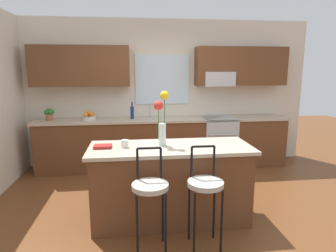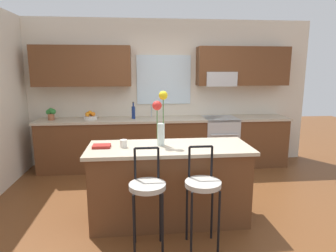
{
  "view_description": "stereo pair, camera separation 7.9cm",
  "coord_description": "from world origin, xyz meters",
  "px_view_note": "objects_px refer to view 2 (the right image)",
  "views": [
    {
      "loc": [
        -0.55,
        -3.49,
        1.8
      ],
      "look_at": [
        -0.07,
        0.55,
        1.0
      ],
      "focal_mm": 31.06,
      "sensor_mm": 36.0,
      "label": 1
    },
    {
      "loc": [
        -0.48,
        -3.5,
        1.8
      ],
      "look_at": [
        -0.07,
        0.55,
        1.0
      ],
      "focal_mm": 31.06,
      "sensor_mm": 36.0,
      "label": 2
    }
  ],
  "objects_px": {
    "mug_ceramic": "(124,144)",
    "bottle_olive_oil": "(133,112)",
    "oven_range": "(219,142)",
    "fruit_bowl_oranges": "(90,116)",
    "kitchen_island": "(169,183)",
    "bar_stool_near": "(147,191)",
    "potted_plant_small": "(51,113)",
    "flower_vase": "(160,117)",
    "cookbook": "(102,146)",
    "bar_stool_middle": "(203,188)"
  },
  "relations": [
    {
      "from": "mug_ceramic",
      "to": "cookbook",
      "type": "relative_size",
      "value": 0.45
    },
    {
      "from": "mug_ceramic",
      "to": "bottle_olive_oil",
      "type": "distance_m",
      "value": 1.96
    },
    {
      "from": "oven_range",
      "to": "bar_stool_near",
      "type": "distance_m",
      "value": 2.89
    },
    {
      "from": "bar_stool_middle",
      "to": "potted_plant_small",
      "type": "bearing_deg",
      "value": 130.3
    },
    {
      "from": "oven_range",
      "to": "mug_ceramic",
      "type": "xyz_separation_m",
      "value": [
        -1.68,
        -1.93,
        0.51
      ]
    },
    {
      "from": "bottle_olive_oil",
      "to": "kitchen_island",
      "type": "bearing_deg",
      "value": -77.25
    },
    {
      "from": "cookbook",
      "to": "bottle_olive_oil",
      "type": "xyz_separation_m",
      "value": [
        0.33,
        1.94,
        0.1
      ]
    },
    {
      "from": "bar_stool_middle",
      "to": "bar_stool_near",
      "type": "bearing_deg",
      "value": 180.0
    },
    {
      "from": "kitchen_island",
      "to": "mug_ceramic",
      "type": "xyz_separation_m",
      "value": [
        -0.52,
        0.0,
        0.5
      ]
    },
    {
      "from": "oven_range",
      "to": "fruit_bowl_oranges",
      "type": "height_order",
      "value": "fruit_bowl_oranges"
    },
    {
      "from": "bottle_olive_oil",
      "to": "oven_range",
      "type": "bearing_deg",
      "value": -0.89
    },
    {
      "from": "flower_vase",
      "to": "cookbook",
      "type": "height_order",
      "value": "flower_vase"
    },
    {
      "from": "bar_stool_near",
      "to": "cookbook",
      "type": "height_order",
      "value": "bar_stool_near"
    },
    {
      "from": "kitchen_island",
      "to": "mug_ceramic",
      "type": "height_order",
      "value": "mug_ceramic"
    },
    {
      "from": "flower_vase",
      "to": "cookbook",
      "type": "distance_m",
      "value": 0.75
    },
    {
      "from": "fruit_bowl_oranges",
      "to": "oven_range",
      "type": "bearing_deg",
      "value": -0.68
    },
    {
      "from": "bar_stool_middle",
      "to": "flower_vase",
      "type": "xyz_separation_m",
      "value": [
        -0.37,
        0.63,
        0.62
      ]
    },
    {
      "from": "kitchen_island",
      "to": "bar_stool_near",
      "type": "height_order",
      "value": "bar_stool_near"
    },
    {
      "from": "cookbook",
      "to": "fruit_bowl_oranges",
      "type": "distance_m",
      "value": 1.99
    },
    {
      "from": "bar_stool_middle",
      "to": "mug_ceramic",
      "type": "xyz_separation_m",
      "value": [
        -0.8,
        0.58,
        0.33
      ]
    },
    {
      "from": "oven_range",
      "to": "potted_plant_small",
      "type": "distance_m",
      "value": 3.08
    },
    {
      "from": "mug_ceramic",
      "to": "potted_plant_small",
      "type": "bearing_deg",
      "value": 124.64
    },
    {
      "from": "kitchen_island",
      "to": "bar_stool_near",
      "type": "relative_size",
      "value": 1.81
    },
    {
      "from": "mug_ceramic",
      "to": "fruit_bowl_oranges",
      "type": "xyz_separation_m",
      "value": [
        -0.68,
        1.96,
        0.01
      ]
    },
    {
      "from": "fruit_bowl_oranges",
      "to": "bottle_olive_oil",
      "type": "distance_m",
      "value": 0.77
    },
    {
      "from": "flower_vase",
      "to": "potted_plant_small",
      "type": "relative_size",
      "value": 2.98
    },
    {
      "from": "fruit_bowl_oranges",
      "to": "bottle_olive_oil",
      "type": "xyz_separation_m",
      "value": [
        0.77,
        -0.0,
        0.06
      ]
    },
    {
      "from": "mug_ceramic",
      "to": "bottle_olive_oil",
      "type": "height_order",
      "value": "bottle_olive_oil"
    },
    {
      "from": "oven_range",
      "to": "flower_vase",
      "type": "relative_size",
      "value": 1.44
    },
    {
      "from": "kitchen_island",
      "to": "potted_plant_small",
      "type": "height_order",
      "value": "potted_plant_small"
    },
    {
      "from": "fruit_bowl_oranges",
      "to": "bar_stool_middle",
      "type": "bearing_deg",
      "value": -59.72
    },
    {
      "from": "bar_stool_middle",
      "to": "fruit_bowl_oranges",
      "type": "xyz_separation_m",
      "value": [
        -1.48,
        2.54,
        0.34
      ]
    },
    {
      "from": "mug_ceramic",
      "to": "fruit_bowl_oranges",
      "type": "distance_m",
      "value": 2.07
    },
    {
      "from": "bar_stool_near",
      "to": "flower_vase",
      "type": "bearing_deg",
      "value": 74.35
    },
    {
      "from": "bar_stool_near",
      "to": "cookbook",
      "type": "distance_m",
      "value": 0.84
    },
    {
      "from": "oven_range",
      "to": "bottle_olive_oil",
      "type": "height_order",
      "value": "bottle_olive_oil"
    },
    {
      "from": "oven_range",
      "to": "bar_stool_middle",
      "type": "bearing_deg",
      "value": -109.23
    },
    {
      "from": "kitchen_island",
      "to": "potted_plant_small",
      "type": "distance_m",
      "value": 2.77
    },
    {
      "from": "fruit_bowl_oranges",
      "to": "mug_ceramic",
      "type": "bearing_deg",
      "value": -70.77
    },
    {
      "from": "oven_range",
      "to": "mug_ceramic",
      "type": "height_order",
      "value": "mug_ceramic"
    },
    {
      "from": "oven_range",
      "to": "mug_ceramic",
      "type": "relative_size",
      "value": 10.22
    },
    {
      "from": "bar_stool_middle",
      "to": "flower_vase",
      "type": "relative_size",
      "value": 1.63
    },
    {
      "from": "cookbook",
      "to": "flower_vase",
      "type": "bearing_deg",
      "value": 2.53
    },
    {
      "from": "oven_range",
      "to": "fruit_bowl_oranges",
      "type": "relative_size",
      "value": 3.83
    },
    {
      "from": "oven_range",
      "to": "bottle_olive_oil",
      "type": "distance_m",
      "value": 1.7
    },
    {
      "from": "fruit_bowl_oranges",
      "to": "kitchen_island",
      "type": "bearing_deg",
      "value": -58.33
    },
    {
      "from": "mug_ceramic",
      "to": "potted_plant_small",
      "type": "xyz_separation_m",
      "value": [
        -1.35,
        1.95,
        0.07
      ]
    },
    {
      "from": "oven_range",
      "to": "mug_ceramic",
      "type": "bearing_deg",
      "value": -130.97
    },
    {
      "from": "flower_vase",
      "to": "potted_plant_small",
      "type": "bearing_deg",
      "value": 132.98
    },
    {
      "from": "bar_stool_near",
      "to": "fruit_bowl_oranges",
      "type": "height_order",
      "value": "fruit_bowl_oranges"
    }
  ]
}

